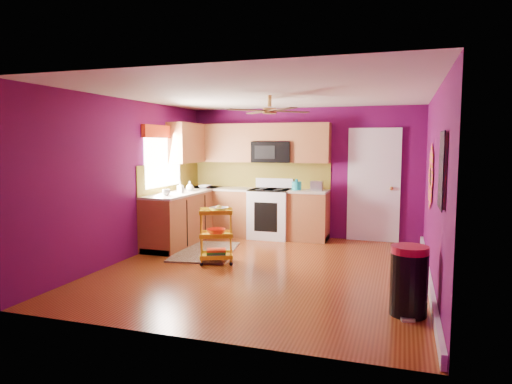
% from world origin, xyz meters
% --- Properties ---
extents(ground, '(5.00, 5.00, 0.00)m').
position_xyz_m(ground, '(0.00, 0.00, 0.00)').
color(ground, '#652B0F').
rests_on(ground, ground).
extents(room_envelope, '(4.54, 5.04, 2.52)m').
position_xyz_m(room_envelope, '(0.03, 0.00, 1.63)').
color(room_envelope, '#580A48').
rests_on(room_envelope, ground).
extents(lower_cabinets, '(2.81, 2.31, 0.94)m').
position_xyz_m(lower_cabinets, '(-1.35, 1.82, 0.43)').
color(lower_cabinets, brown).
rests_on(lower_cabinets, ground).
extents(electric_range, '(0.76, 0.66, 1.13)m').
position_xyz_m(electric_range, '(-0.55, 2.17, 0.48)').
color(electric_range, white).
rests_on(electric_range, ground).
extents(upper_cabinetry, '(2.80, 2.30, 1.26)m').
position_xyz_m(upper_cabinetry, '(-1.24, 2.17, 1.80)').
color(upper_cabinetry, brown).
rests_on(upper_cabinetry, ground).
extents(left_window, '(0.08, 1.35, 1.08)m').
position_xyz_m(left_window, '(-2.22, 1.05, 1.74)').
color(left_window, white).
rests_on(left_window, ground).
extents(panel_door, '(0.95, 0.11, 2.15)m').
position_xyz_m(panel_door, '(1.35, 2.47, 1.02)').
color(panel_door, white).
rests_on(panel_door, ground).
extents(right_wall_art, '(0.04, 2.74, 1.04)m').
position_xyz_m(right_wall_art, '(2.23, -0.34, 1.44)').
color(right_wall_art, black).
rests_on(right_wall_art, ground).
extents(ceiling_fan, '(1.01, 1.01, 0.26)m').
position_xyz_m(ceiling_fan, '(0.00, 0.20, 2.29)').
color(ceiling_fan, '#BF8C3F').
rests_on(ceiling_fan, ground).
extents(shag_rug, '(1.17, 1.64, 0.02)m').
position_xyz_m(shag_rug, '(-1.25, 0.67, 0.01)').
color(shag_rug, black).
rests_on(shag_rug, ground).
extents(rolling_cart, '(0.59, 0.52, 0.89)m').
position_xyz_m(rolling_cart, '(-0.79, 0.07, 0.46)').
color(rolling_cart, yellow).
rests_on(rolling_cart, ground).
extents(trash_can, '(0.48, 0.48, 0.74)m').
position_xyz_m(trash_can, '(1.96, -1.25, 0.37)').
color(trash_can, black).
rests_on(trash_can, ground).
extents(teal_kettle, '(0.18, 0.18, 0.21)m').
position_xyz_m(teal_kettle, '(-0.05, 2.20, 1.02)').
color(teal_kettle, teal).
rests_on(teal_kettle, lower_cabinets).
extents(toaster, '(0.22, 0.15, 0.18)m').
position_xyz_m(toaster, '(0.34, 2.19, 1.03)').
color(toaster, beige).
rests_on(toaster, lower_cabinets).
extents(soap_bottle_a, '(0.09, 0.09, 0.20)m').
position_xyz_m(soap_bottle_a, '(-1.88, 1.02, 1.04)').
color(soap_bottle_a, '#EA3F72').
rests_on(soap_bottle_a, lower_cabinets).
extents(soap_bottle_b, '(0.14, 0.14, 0.18)m').
position_xyz_m(soap_bottle_b, '(-1.87, 1.39, 1.03)').
color(soap_bottle_b, white).
rests_on(soap_bottle_b, lower_cabinets).
extents(counter_dish, '(0.24, 0.24, 0.06)m').
position_xyz_m(counter_dish, '(-1.86, 2.01, 0.97)').
color(counter_dish, white).
rests_on(counter_dish, lower_cabinets).
extents(counter_cup, '(0.13, 0.13, 0.11)m').
position_xyz_m(counter_cup, '(-1.93, 0.60, 0.99)').
color(counter_cup, white).
rests_on(counter_cup, lower_cabinets).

